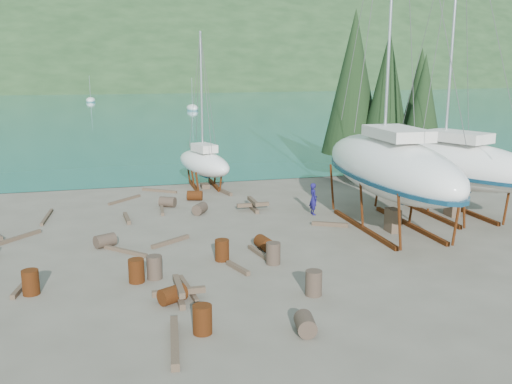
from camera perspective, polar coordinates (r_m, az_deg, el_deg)
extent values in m
plane|color=#595346|center=(24.27, -0.87, -6.11)|extent=(600.00, 600.00, 0.00)
plane|color=#16716D|center=(337.45, -14.30, 10.78)|extent=(700.00, 700.00, 0.00)
ellipsoid|color=#1C3319|center=(342.45, -14.31, 10.80)|extent=(800.00, 360.00, 110.00)
cube|color=beige|center=(212.88, -19.18, 10.25)|extent=(6.00, 5.00, 4.00)
cube|color=#A54C2D|center=(212.82, -19.24, 11.00)|extent=(6.60, 5.60, 1.60)
cube|color=beige|center=(215.35, -5.57, 10.89)|extent=(6.00, 5.00, 4.00)
cube|color=#A54C2D|center=(215.30, -5.59, 11.63)|extent=(6.60, 5.60, 1.60)
cylinder|color=black|center=(39.41, 12.62, 2.03)|extent=(0.36, 0.36, 1.60)
cone|color=black|center=(38.84, 12.97, 9.31)|extent=(3.60, 3.60, 8.40)
cylinder|color=black|center=(38.44, 15.96, 1.41)|extent=(0.36, 0.36, 1.36)
cone|color=black|center=(37.89, 16.35, 7.73)|extent=(3.06, 3.06, 7.14)
cylinder|color=black|center=(40.50, 9.44, 2.62)|extent=(0.36, 0.36, 1.84)
cone|color=black|center=(39.94, 9.74, 10.77)|extent=(4.14, 4.14, 9.66)
cylinder|color=black|center=(41.73, 15.64, 2.33)|extent=(0.36, 0.36, 1.44)
cone|color=black|center=(41.21, 16.01, 8.50)|extent=(3.24, 3.24, 7.56)
ellipsoid|color=white|center=(103.76, -6.38, 8.33)|extent=(2.00, 5.00, 1.40)
cylinder|color=silver|center=(103.59, -6.42, 9.90)|extent=(0.08, 0.08, 5.00)
ellipsoid|color=white|center=(132.54, -16.20, 8.80)|extent=(2.00, 5.00, 1.40)
cylinder|color=silver|center=(132.41, -16.28, 10.03)|extent=(0.08, 0.08, 5.00)
ellipsoid|color=white|center=(27.90, 13.18, 2.47)|extent=(3.92, 12.28, 2.84)
cube|color=#0D3045|center=(27.56, 13.67, 0.27)|extent=(0.32, 2.20, 1.00)
cube|color=silver|center=(27.14, 13.96, 5.72)|extent=(2.06, 3.71, 0.50)
cube|color=#622C10|center=(28.00, 10.63, -3.57)|extent=(0.18, 6.70, 0.20)
cube|color=#622C10|center=(29.14, 15.06, -3.15)|extent=(0.18, 6.70, 0.20)
cube|color=brown|center=(27.91, 13.51, -2.77)|extent=(0.50, 0.80, 1.12)
ellipsoid|color=white|center=(31.73, 18.78, 2.69)|extent=(6.78, 11.02, 2.51)
cube|color=#0D3045|center=(31.43, 19.21, 1.07)|extent=(0.93, 1.87, 1.00)
cube|color=silver|center=(31.09, 19.52, 5.25)|extent=(2.75, 3.59, 0.50)
cylinder|color=silver|center=(31.88, 19.24, 16.68)|extent=(0.14, 0.14, 12.75)
cube|color=#622C10|center=(31.67, 16.82, -2.02)|extent=(0.18, 5.85, 0.20)
cube|color=#622C10|center=(32.84, 20.04, -1.74)|extent=(0.18, 5.85, 0.20)
cube|color=brown|center=(31.73, 19.03, -1.45)|extent=(0.50, 0.80, 0.95)
ellipsoid|color=white|center=(37.12, -5.25, 2.88)|extent=(3.56, 6.46, 1.58)
cube|color=#0D3045|center=(36.88, -5.16, 2.28)|extent=(0.55, 1.14, 1.00)
cube|color=silver|center=(36.66, -5.20, 4.41)|extent=(1.53, 2.07, 0.50)
cylinder|color=silver|center=(36.94, -5.48, 10.00)|extent=(0.14, 0.14, 7.39)
cube|color=#622C10|center=(37.29, -6.23, 0.58)|extent=(0.18, 3.39, 0.20)
cube|color=#622C10|center=(37.51, -4.19, 0.70)|extent=(0.18, 3.39, 0.20)
cube|color=brown|center=(37.08, -5.12, 0.62)|extent=(0.50, 0.80, 0.29)
imported|color=#161250|center=(30.36, 5.76, -0.69)|extent=(0.42, 0.63, 1.71)
cylinder|color=#622C10|center=(21.38, -21.61, -8.39)|extent=(0.58, 0.58, 0.88)
cylinder|color=#2D2823|center=(17.33, 4.96, -13.01)|extent=(0.73, 0.97, 0.58)
cylinder|color=#622C10|center=(17.26, -5.38, -12.57)|extent=(0.58, 0.58, 0.88)
cylinder|color=#622C10|center=(33.72, -6.14, -0.35)|extent=(1.01, 0.81, 0.58)
cylinder|color=#2D2823|center=(19.94, 5.78, -9.04)|extent=(0.58, 0.58, 0.88)
cylinder|color=#622C10|center=(24.62, 0.79, -5.13)|extent=(0.72, 0.96, 0.58)
cylinder|color=#2D2823|center=(32.36, -8.83, -0.98)|extent=(1.05, 0.94, 0.58)
cylinder|color=#622C10|center=(21.41, -11.87, -7.72)|extent=(0.58, 0.58, 0.88)
cylinder|color=#2D2823|center=(30.60, -5.63, -1.67)|extent=(0.97, 1.05, 0.58)
cylinder|color=#622C10|center=(19.48, -8.35, -10.13)|extent=(1.05, 0.92, 0.58)
cylinder|color=#622C10|center=(23.25, -3.42, -5.83)|extent=(0.58, 0.58, 0.88)
cylinder|color=#2D2823|center=(25.81, -14.85, -4.72)|extent=(1.05, 0.92, 0.58)
cylinder|color=#2D2823|center=(21.64, -10.12, -7.42)|extent=(0.58, 0.58, 0.88)
cylinder|color=#2D2823|center=(22.84, 1.73, -6.15)|extent=(0.58, 0.58, 0.88)
cube|color=brown|center=(34.32, -13.00, -0.75)|extent=(1.94, 1.95, 0.14)
cube|color=brown|center=(28.43, 7.40, -3.22)|extent=(1.67, 1.01, 0.19)
cube|color=brown|center=(20.50, -6.78, -9.55)|extent=(0.38, 2.47, 0.15)
cube|color=brown|center=(25.79, -8.54, -4.92)|extent=(1.84, 1.36, 0.17)
cube|color=brown|center=(23.80, 0.53, -6.28)|extent=(0.57, 2.37, 0.16)
cube|color=brown|center=(35.41, -3.12, 0.00)|extent=(0.60, 1.69, 0.19)
cube|color=brown|center=(22.28, -1.82, -7.61)|extent=(0.64, 1.49, 0.17)
cube|color=brown|center=(30.05, -12.79, -2.57)|extent=(0.31, 1.97, 0.19)
cube|color=brown|center=(36.37, -9.64, 0.14)|extent=(2.07, 1.60, 0.15)
cube|color=brown|center=(31.62, -9.39, -1.70)|extent=(0.33, 2.40, 0.16)
cube|color=brown|center=(24.87, -12.94, -5.78)|extent=(1.76, 1.83, 0.15)
cube|color=brown|center=(22.22, -22.24, -8.63)|extent=(0.60, 2.22, 0.17)
cube|color=brown|center=(31.56, -20.17, -2.36)|extent=(0.40, 3.06, 0.15)
cube|color=brown|center=(16.83, -8.14, -14.58)|extent=(0.55, 2.97, 0.23)
cube|color=brown|center=(28.31, -22.53, -4.19)|extent=(1.69, 1.82, 0.16)
cube|color=brown|center=(19.75, -7.70, -10.38)|extent=(0.20, 1.80, 0.20)
cube|color=brown|center=(19.67, -7.72, -9.84)|extent=(1.80, 0.20, 0.20)
cube|color=brown|center=(19.60, -7.73, -9.30)|extent=(0.20, 1.80, 0.20)
cube|color=brown|center=(31.31, -0.30, -1.64)|extent=(0.20, 1.80, 0.20)
cube|color=brown|center=(31.27, -0.30, -1.28)|extent=(1.80, 0.20, 0.20)
cube|color=brown|center=(31.22, -0.30, -0.92)|extent=(0.20, 1.80, 0.20)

